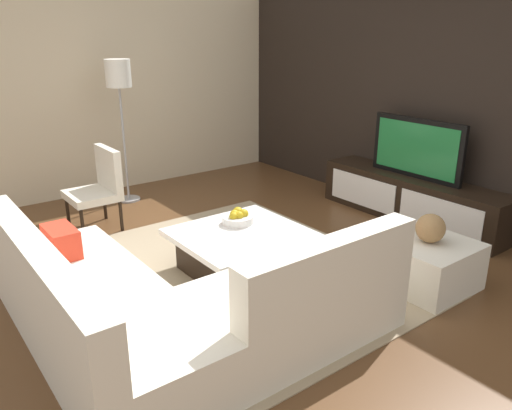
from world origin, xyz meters
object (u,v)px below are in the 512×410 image
floor_lamp (119,84)px  fruit_bowl (238,218)px  accent_chair_near (100,184)px  ottoman (426,264)px  sectional_couch (172,305)px  coffee_table (241,251)px  media_console (411,198)px  television (417,148)px  decorative_ball (430,228)px

floor_lamp → fruit_bowl: bearing=1.8°
accent_chair_near → fruit_bowl: size_ratio=3.11×
ottoman → fruit_bowl: size_ratio=2.50×
sectional_couch → coffee_table: sectional_couch is taller
media_console → television: 0.57m
coffee_table → sectional_couch: bearing=-59.3°
fruit_bowl → sectional_couch: bearing=-54.8°
media_console → fruit_bowl: size_ratio=7.98×
accent_chair_near → decorative_ball: size_ratio=3.64×
sectional_couch → fruit_bowl: size_ratio=8.11×
accent_chair_near → media_console: bearing=63.2°
coffee_table → accent_chair_near: 1.89m
sectional_couch → accent_chair_near: (-2.37, 0.43, 0.21)m
accent_chair_near → fruit_bowl: (1.60, 0.67, -0.06)m
floor_lamp → coffee_table: bearing=-0.7°
media_console → television: bearing=90.0°
accent_chair_near → ottoman: 3.38m
ottoman → decorative_ball: (0.00, 0.00, 0.32)m
decorative_ball → coffee_table: bearing=-136.8°
media_console → accent_chair_near: accent_chair_near is taller
accent_chair_near → floor_lamp: (-0.70, 0.60, 0.95)m
coffee_table → floor_lamp: 2.77m
media_console → coffee_table: size_ratio=2.08×
decorative_ball → floor_lamp: bearing=-163.9°
accent_chair_near → floor_lamp: 1.32m
coffee_table → decorative_ball: 1.61m
media_console → sectional_couch: 3.33m
coffee_table → fruit_bowl: fruit_bowl is taller
television → floor_lamp: floor_lamp is taller
fruit_bowl → media_console: bearing=82.7°
sectional_couch → coffee_table: (-0.59, 0.99, -0.08)m
coffee_table → television: bearing=87.5°
television → fruit_bowl: 2.25m
fruit_bowl → decorative_ball: bearing=36.3°
television → decorative_ball: (1.05, -1.22, -0.31)m
coffee_table → fruit_bowl: 0.31m
decorative_ball → media_console: bearing=130.8°
television → floor_lamp: size_ratio=0.65×
decorative_ball → television: bearing=130.8°
decorative_ball → accent_chair_near: bearing=-150.7°
floor_lamp → decorative_ball: size_ratio=7.20×
ottoman → decorative_ball: bearing=0.0°
sectional_couch → floor_lamp: floor_lamp is taller
floor_lamp → fruit_bowl: 2.51m
decorative_ball → ottoman: bearing=0.0°
media_console → floor_lamp: floor_lamp is taller
sectional_couch → floor_lamp: (-3.07, 1.02, 1.16)m
media_console → coffee_table: media_console is taller
television → coffee_table: 2.38m
coffee_table → decorative_ball: (1.15, 1.08, 0.32)m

